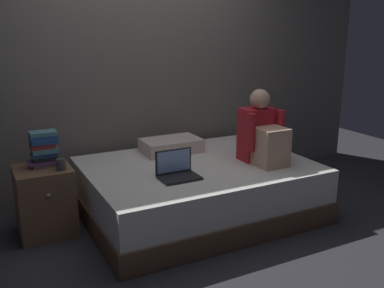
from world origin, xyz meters
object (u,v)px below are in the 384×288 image
bed (198,189)px  book_stack (44,149)px  person_sitting (262,135)px  laptop (177,171)px  nightstand (45,201)px  mug (61,164)px  pillow (171,145)px

bed → book_stack: bearing=167.7°
person_sitting → laptop: bearing=-178.0°
nightstand → mug: size_ratio=6.35×
bed → book_stack: (-1.27, 0.28, 0.48)m
person_sitting → laptop: person_sitting is taller
book_stack → mug: bearing=-58.4°
book_stack → mug: (0.10, -0.16, -0.10)m
person_sitting → laptop: (-0.86, -0.03, -0.20)m
bed → nightstand: nightstand is taller
laptop → nightstand: bearing=153.5°
nightstand → bed: bearing=-10.4°
bed → book_stack: size_ratio=6.91×
book_stack → bed: bearing=-12.3°
nightstand → laptop: bearing=-26.5°
bed → laptop: laptop is taller
pillow → book_stack: book_stack is taller
person_sitting → book_stack: 1.87m
pillow → mug: 1.16m
book_stack → mug: 0.21m
bed → laptop: 0.51m
person_sitting → pillow: person_sitting is taller
laptop → book_stack: (-0.94, 0.52, 0.18)m
nightstand → book_stack: (0.03, 0.04, 0.43)m
bed → mug: size_ratio=22.22×
bed → person_sitting: person_sitting is taller
nightstand → person_sitting: (1.84, -0.46, 0.45)m
pillow → book_stack: bearing=-171.8°
pillow → bed: bearing=-83.0°
bed → book_stack: book_stack is taller
nightstand → mug: (0.13, -0.12, 0.33)m
book_stack → mug: book_stack is taller
person_sitting → nightstand: bearing=166.1°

